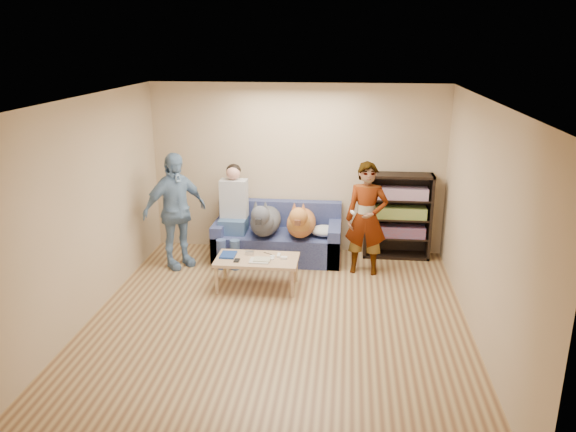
# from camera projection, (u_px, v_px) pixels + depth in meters

# --- Properties ---
(ground) EXTENTS (5.00, 5.00, 0.00)m
(ground) POSITION_uv_depth(u_px,v_px,m) (277.00, 323.00, 6.65)
(ground) COLOR brown
(ground) RESTS_ON ground
(ceiling) EXTENTS (5.00, 5.00, 0.00)m
(ceiling) POSITION_uv_depth(u_px,v_px,m) (276.00, 100.00, 5.86)
(ceiling) COLOR white
(ceiling) RESTS_ON ground
(wall_back) EXTENTS (4.50, 0.00, 4.50)m
(wall_back) POSITION_uv_depth(u_px,v_px,m) (297.00, 169.00, 8.63)
(wall_back) COLOR tan
(wall_back) RESTS_ON ground
(wall_front) EXTENTS (4.50, 0.00, 4.50)m
(wall_front) POSITION_uv_depth(u_px,v_px,m) (230.00, 328.00, 3.89)
(wall_front) COLOR tan
(wall_front) RESTS_ON ground
(wall_left) EXTENTS (0.00, 5.00, 5.00)m
(wall_left) POSITION_uv_depth(u_px,v_px,m) (84.00, 212.00, 6.49)
(wall_left) COLOR tan
(wall_left) RESTS_ON ground
(wall_right) EXTENTS (0.00, 5.00, 5.00)m
(wall_right) POSITION_uv_depth(u_px,v_px,m) (484.00, 225.00, 6.03)
(wall_right) COLOR tan
(wall_right) RESTS_ON ground
(blanket) EXTENTS (0.42, 0.36, 0.15)m
(blanket) POSITION_uv_depth(u_px,v_px,m) (325.00, 231.00, 8.29)
(blanket) COLOR #A9A9AE
(blanket) RESTS_ON sofa
(person_standing_right) EXTENTS (0.62, 0.44, 1.61)m
(person_standing_right) POSITION_uv_depth(u_px,v_px,m) (366.00, 219.00, 7.86)
(person_standing_right) COLOR gray
(person_standing_right) RESTS_ON ground
(person_standing_left) EXTENTS (0.99, 1.00, 1.70)m
(person_standing_left) POSITION_uv_depth(u_px,v_px,m) (175.00, 211.00, 8.07)
(person_standing_left) COLOR #7D9DC8
(person_standing_left) RESTS_ON ground
(held_controller) EXTENTS (0.06, 0.11, 0.03)m
(held_controller) POSITION_uv_depth(u_px,v_px,m) (353.00, 212.00, 7.64)
(held_controller) COLOR white
(held_controller) RESTS_ON person_standing_right
(notebook_blue) EXTENTS (0.20, 0.26, 0.03)m
(notebook_blue) POSITION_uv_depth(u_px,v_px,m) (228.00, 255.00, 7.56)
(notebook_blue) COLOR navy
(notebook_blue) RESTS_ON coffee_table
(papers) EXTENTS (0.26, 0.20, 0.02)m
(papers) POSITION_uv_depth(u_px,v_px,m) (260.00, 261.00, 7.37)
(papers) COLOR beige
(papers) RESTS_ON coffee_table
(magazine) EXTENTS (0.22, 0.17, 0.01)m
(magazine) POSITION_uv_depth(u_px,v_px,m) (262.00, 259.00, 7.38)
(magazine) COLOR #B7B192
(magazine) RESTS_ON coffee_table
(camera_silver) EXTENTS (0.11, 0.06, 0.05)m
(camera_silver) POSITION_uv_depth(u_px,v_px,m) (250.00, 253.00, 7.59)
(camera_silver) COLOR #B0B0B4
(camera_silver) RESTS_ON coffee_table
(controller_a) EXTENTS (0.04, 0.13, 0.03)m
(controller_a) POSITION_uv_depth(u_px,v_px,m) (279.00, 255.00, 7.54)
(controller_a) COLOR silver
(controller_a) RESTS_ON coffee_table
(controller_b) EXTENTS (0.09, 0.06, 0.03)m
(controller_b) POSITION_uv_depth(u_px,v_px,m) (284.00, 258.00, 7.45)
(controller_b) COLOR white
(controller_b) RESTS_ON coffee_table
(headphone_cup_a) EXTENTS (0.07, 0.07, 0.02)m
(headphone_cup_a) POSITION_uv_depth(u_px,v_px,m) (272.00, 259.00, 7.43)
(headphone_cup_a) COLOR white
(headphone_cup_a) RESTS_ON coffee_table
(headphone_cup_b) EXTENTS (0.07, 0.07, 0.02)m
(headphone_cup_b) POSITION_uv_depth(u_px,v_px,m) (272.00, 257.00, 7.51)
(headphone_cup_b) COLOR silver
(headphone_cup_b) RESTS_ON coffee_table
(pen_orange) EXTENTS (0.13, 0.06, 0.01)m
(pen_orange) POSITION_uv_depth(u_px,v_px,m) (254.00, 262.00, 7.32)
(pen_orange) COLOR orange
(pen_orange) RESTS_ON coffee_table
(pen_black) EXTENTS (0.13, 0.08, 0.01)m
(pen_black) POSITION_uv_depth(u_px,v_px,m) (268.00, 253.00, 7.63)
(pen_black) COLOR black
(pen_black) RESTS_ON coffee_table
(wallet) EXTENTS (0.07, 0.12, 0.02)m
(wallet) POSITION_uv_depth(u_px,v_px,m) (237.00, 260.00, 7.38)
(wallet) COLOR black
(wallet) RESTS_ON coffee_table
(sofa) EXTENTS (1.90, 0.85, 0.82)m
(sofa) POSITION_uv_depth(u_px,v_px,m) (278.00, 240.00, 8.58)
(sofa) COLOR #515B93
(sofa) RESTS_ON ground
(person_seated) EXTENTS (0.40, 0.73, 1.47)m
(person_seated) POSITION_uv_depth(u_px,v_px,m) (233.00, 210.00, 8.38)
(person_seated) COLOR #3D5C88
(person_seated) RESTS_ON sofa
(dog_gray) EXTENTS (0.44, 1.27, 0.64)m
(dog_gray) POSITION_uv_depth(u_px,v_px,m) (265.00, 220.00, 8.27)
(dog_gray) COLOR #484A52
(dog_gray) RESTS_ON sofa
(dog_tan) EXTENTS (0.43, 1.17, 0.62)m
(dog_tan) POSITION_uv_depth(u_px,v_px,m) (301.00, 222.00, 8.23)
(dog_tan) COLOR #A96D33
(dog_tan) RESTS_ON sofa
(coffee_table) EXTENTS (1.10, 0.60, 0.42)m
(coffee_table) POSITION_uv_depth(u_px,v_px,m) (257.00, 261.00, 7.49)
(coffee_table) COLOR tan
(coffee_table) RESTS_ON ground
(bookshelf) EXTENTS (1.00, 0.34, 1.30)m
(bookshelf) POSITION_uv_depth(u_px,v_px,m) (398.00, 214.00, 8.49)
(bookshelf) COLOR black
(bookshelf) RESTS_ON ground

